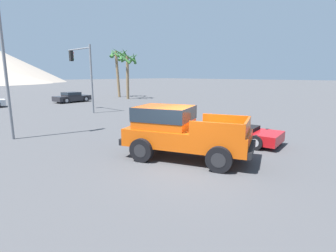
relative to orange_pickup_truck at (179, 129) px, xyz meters
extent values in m
plane|color=#424244|center=(-0.17, -0.81, -1.11)|extent=(320.00, 320.00, 0.00)
cube|color=#CC4C0C|center=(0.13, -0.31, -0.28)|extent=(3.50, 4.95, 0.65)
cube|color=#CC4C0C|center=(-0.22, 0.53, 0.45)|extent=(2.38, 2.52, 0.81)
cube|color=#1E2833|center=(-0.22, 0.53, 0.59)|extent=(2.43, 2.58, 0.52)
cube|color=#CC4C0C|center=(-0.22, -1.84, 0.28)|extent=(0.77, 1.72, 0.48)
cube|color=#CC4C0C|center=(1.45, -1.15, 0.28)|extent=(0.77, 1.72, 0.48)
cube|color=#CC4C0C|center=(0.95, -2.30, 0.28)|extent=(1.71, 0.77, 0.48)
cube|color=black|center=(-0.77, 1.85, -0.49)|extent=(1.77, 0.86, 0.24)
cube|color=black|center=(1.02, -2.47, -0.49)|extent=(1.77, 0.86, 0.24)
cylinder|color=black|center=(-1.31, 0.63, -0.67)|extent=(0.60, 0.92, 0.88)
cylinder|color=#232326|center=(-1.31, 0.63, -0.67)|extent=(0.47, 0.56, 0.48)
cylinder|color=black|center=(0.49, 1.37, -0.67)|extent=(0.60, 0.92, 0.88)
cylinder|color=#232326|center=(0.49, 1.37, -0.67)|extent=(0.47, 0.56, 0.48)
cylinder|color=black|center=(-0.23, -1.99, -0.67)|extent=(0.60, 0.92, 0.88)
cylinder|color=#232326|center=(-0.23, -1.99, -0.67)|extent=(0.47, 0.56, 0.48)
cylinder|color=black|center=(1.57, -1.25, -0.67)|extent=(0.60, 0.92, 0.88)
cylinder|color=#232326|center=(1.57, -1.25, -0.67)|extent=(0.47, 0.56, 0.48)
cube|color=#B21419|center=(3.67, -0.22, -0.71)|extent=(2.30, 4.44, 0.45)
cube|color=#1E2833|center=(3.61, 0.24, -0.31)|extent=(1.44, 0.27, 0.34)
cube|color=black|center=(3.78, -0.95, -0.40)|extent=(1.43, 0.78, 0.16)
cylinder|color=black|center=(2.68, 0.96, -0.79)|extent=(0.31, 0.66, 0.63)
cylinder|color=#9E9EA3|center=(2.68, 0.96, -0.79)|extent=(0.28, 0.38, 0.35)
cylinder|color=black|center=(4.29, 1.20, -0.79)|extent=(0.31, 0.66, 0.63)
cylinder|color=#9E9EA3|center=(4.29, 1.20, -0.79)|extent=(0.28, 0.38, 0.35)
cylinder|color=black|center=(3.06, -1.64, -0.79)|extent=(0.31, 0.66, 0.63)
cylinder|color=#9E9EA3|center=(3.06, -1.64, -0.79)|extent=(0.28, 0.38, 0.35)
cylinder|color=black|center=(4.67, -1.40, -0.79)|extent=(0.31, 0.66, 0.63)
cylinder|color=#9E9EA3|center=(4.67, -1.40, -0.79)|extent=(0.28, 0.38, 0.35)
cube|color=#232328|center=(6.71, 22.72, -0.64)|extent=(4.16, 2.13, 0.56)
cube|color=#232328|center=(6.61, 22.71, -0.16)|extent=(1.82, 1.70, 0.42)
cube|color=#1E2833|center=(6.61, 22.71, -0.11)|extent=(1.86, 1.74, 0.25)
cylinder|color=black|center=(7.87, 23.68, -0.77)|extent=(0.69, 0.28, 0.67)
cylinder|color=#9E9EA3|center=(7.87, 23.68, -0.77)|extent=(0.39, 0.27, 0.37)
cylinder|color=black|center=(8.03, 22.00, -0.77)|extent=(0.69, 0.28, 0.67)
cylinder|color=#9E9EA3|center=(8.03, 22.00, -0.77)|extent=(0.39, 0.27, 0.37)
cylinder|color=black|center=(5.39, 23.44, -0.77)|extent=(0.69, 0.28, 0.67)
cylinder|color=#9E9EA3|center=(5.39, 23.44, -0.77)|extent=(0.39, 0.27, 0.37)
cylinder|color=black|center=(5.55, 21.76, -0.77)|extent=(0.69, 0.28, 0.67)
cylinder|color=#9E9EA3|center=(5.55, 21.76, -0.77)|extent=(0.39, 0.27, 0.37)
cylinder|color=slate|center=(3.89, 13.11, 1.65)|extent=(0.16, 0.16, 5.52)
cylinder|color=slate|center=(3.89, 14.99, 4.16)|extent=(0.11, 3.76, 0.11)
cube|color=black|center=(3.89, 16.42, 3.66)|extent=(0.26, 0.34, 0.90)
sphere|color=red|center=(4.04, 16.42, 3.93)|extent=(0.20, 0.20, 0.20)
sphere|color=orange|center=(4.04, 16.42, 3.66)|extent=(0.20, 0.20, 0.20)
sphere|color=green|center=(4.04, 16.42, 3.39)|extent=(0.20, 0.20, 0.20)
cylinder|color=slate|center=(-3.58, 7.82, 3.18)|extent=(0.14, 0.14, 8.57)
cylinder|color=brown|center=(13.74, 21.38, 1.66)|extent=(0.36, 0.47, 5.53)
cone|color=#2D6028|center=(14.76, 21.34, 4.16)|extent=(0.53, 2.01, 1.29)
cone|color=#2D6028|center=(14.53, 22.13, 4.19)|extent=(1.65, 1.79, 1.20)
cone|color=#2D6028|center=(13.69, 22.20, 4.23)|extent=(1.55, 0.44, 1.04)
cone|color=#2D6028|center=(12.99, 21.73, 4.22)|extent=(0.92, 1.62, 1.06)
cone|color=#2D6028|center=(12.92, 20.90, 4.07)|extent=(1.22, 1.63, 1.56)
cone|color=#2D6028|center=(13.41, 20.53, 4.15)|extent=(1.84, 0.96, 1.32)
cone|color=#2D6028|center=(14.38, 20.72, 4.10)|extent=(1.53, 1.44, 1.47)
cylinder|color=brown|center=(14.70, 24.96, 2.07)|extent=(0.36, 0.87, 6.35)
cone|color=#2D6028|center=(15.70, 24.82, 5.00)|extent=(0.58, 2.00, 1.17)
cone|color=#2D6028|center=(15.24, 25.65, 4.97)|extent=(2.02, 1.36, 1.29)
cone|color=#2D6028|center=(14.46, 25.47, 4.97)|extent=(1.54, 0.80, 1.24)
cone|color=#2D6028|center=(14.03, 25.13, 4.92)|extent=(1.06, 1.39, 1.34)
cone|color=#2D6028|center=(14.00, 24.41, 4.95)|extent=(0.88, 1.43, 1.27)
cone|color=#2D6028|center=(14.26, 23.71, 4.93)|extent=(2.03, 1.17, 1.42)
cone|color=#2D6028|center=(15.25, 23.83, 4.92)|extent=(1.83, 1.32, 1.43)
camera|label=1|loc=(-7.22, -6.51, 2.04)|focal=28.00mm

